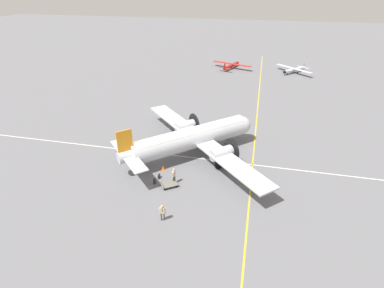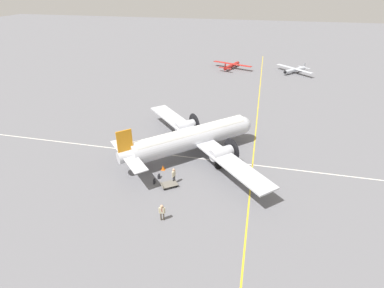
{
  "view_description": "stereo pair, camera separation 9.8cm",
  "coord_description": "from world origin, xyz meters",
  "px_view_note": "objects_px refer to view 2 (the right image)",
  "views": [
    {
      "loc": [
        -32.28,
        -7.31,
        19.88
      ],
      "look_at": [
        0.0,
        0.0,
        1.63
      ],
      "focal_mm": 28.0,
      "sensor_mm": 36.0,
      "label": 1
    },
    {
      "loc": [
        -32.26,
        -7.4,
        19.88
      ],
      "look_at": [
        0.0,
        0.0,
        1.63
      ],
      "focal_mm": 28.0,
      "sensor_mm": 36.0,
      "label": 2
    }
  ],
  "objects_px": {
    "crew_foreground": "(162,211)",
    "baggage_cart": "(169,184)",
    "suitcase_near_door": "(159,176)",
    "traffic_cone": "(163,168)",
    "passenger_boarding": "(174,174)",
    "light_aircraft_distant": "(294,70)",
    "suitcase_upright_spare": "(154,181)",
    "light_aircraft_taxiing": "(232,65)",
    "airliner_main": "(195,137)"
  },
  "relations": [
    {
      "from": "crew_foreground",
      "to": "light_aircraft_taxiing",
      "type": "height_order",
      "value": "light_aircraft_taxiing"
    },
    {
      "from": "crew_foreground",
      "to": "light_aircraft_distant",
      "type": "bearing_deg",
      "value": -119.97
    },
    {
      "from": "suitcase_near_door",
      "to": "suitcase_upright_spare",
      "type": "relative_size",
      "value": 0.85
    },
    {
      "from": "suitcase_near_door",
      "to": "airliner_main",
      "type": "bearing_deg",
      "value": -24.99
    },
    {
      "from": "crew_foreground",
      "to": "light_aircraft_taxiing",
      "type": "xyz_separation_m",
      "value": [
        56.09,
        -0.36,
        -0.28
      ]
    },
    {
      "from": "suitcase_upright_spare",
      "to": "baggage_cart",
      "type": "distance_m",
      "value": 1.74
    },
    {
      "from": "passenger_boarding",
      "to": "light_aircraft_distant",
      "type": "distance_m",
      "value": 51.8
    },
    {
      "from": "passenger_boarding",
      "to": "suitcase_near_door",
      "type": "height_order",
      "value": "passenger_boarding"
    },
    {
      "from": "crew_foreground",
      "to": "suitcase_upright_spare",
      "type": "bearing_deg",
      "value": -77.78
    },
    {
      "from": "crew_foreground",
      "to": "light_aircraft_taxiing",
      "type": "relative_size",
      "value": 0.18
    },
    {
      "from": "passenger_boarding",
      "to": "light_aircraft_distant",
      "type": "xyz_separation_m",
      "value": [
        49.25,
        -16.03,
        -0.32
      ]
    },
    {
      "from": "crew_foreground",
      "to": "traffic_cone",
      "type": "height_order",
      "value": "crew_foreground"
    },
    {
      "from": "crew_foreground",
      "to": "suitcase_upright_spare",
      "type": "xyz_separation_m",
      "value": [
        5.3,
        2.65,
        -0.82
      ]
    },
    {
      "from": "baggage_cart",
      "to": "light_aircraft_taxiing",
      "type": "relative_size",
      "value": 0.21
    },
    {
      "from": "suitcase_upright_spare",
      "to": "suitcase_near_door",
      "type": "bearing_deg",
      "value": -8.2
    },
    {
      "from": "crew_foreground",
      "to": "baggage_cart",
      "type": "distance_m",
      "value": 5.31
    },
    {
      "from": "suitcase_upright_spare",
      "to": "baggage_cart",
      "type": "bearing_deg",
      "value": -94.55
    },
    {
      "from": "airliner_main",
      "to": "traffic_cone",
      "type": "distance_m",
      "value": 5.65
    },
    {
      "from": "suitcase_near_door",
      "to": "suitcase_upright_spare",
      "type": "xyz_separation_m",
      "value": [
        -1.09,
        0.16,
        0.05
      ]
    },
    {
      "from": "suitcase_near_door",
      "to": "suitcase_upright_spare",
      "type": "bearing_deg",
      "value": 171.8
    },
    {
      "from": "airliner_main",
      "to": "suitcase_near_door",
      "type": "distance_m",
      "value": 7.08
    },
    {
      "from": "passenger_boarding",
      "to": "light_aircraft_distant",
      "type": "bearing_deg",
      "value": -0.14
    },
    {
      "from": "passenger_boarding",
      "to": "traffic_cone",
      "type": "height_order",
      "value": "passenger_boarding"
    },
    {
      "from": "airliner_main",
      "to": "crew_foreground",
      "type": "bearing_deg",
      "value": -135.07
    },
    {
      "from": "suitcase_upright_spare",
      "to": "light_aircraft_taxiing",
      "type": "relative_size",
      "value": 0.06
    },
    {
      "from": "suitcase_upright_spare",
      "to": "light_aircraft_distant",
      "type": "distance_m",
      "value": 53.07
    },
    {
      "from": "light_aircraft_taxiing",
      "to": "traffic_cone",
      "type": "height_order",
      "value": "light_aircraft_taxiing"
    },
    {
      "from": "passenger_boarding",
      "to": "light_aircraft_distant",
      "type": "relative_size",
      "value": 0.23
    },
    {
      "from": "crew_foreground",
      "to": "suitcase_near_door",
      "type": "xyz_separation_m",
      "value": [
        6.4,
        2.49,
        -0.87
      ]
    },
    {
      "from": "crew_foreground",
      "to": "suitcase_near_door",
      "type": "bearing_deg",
      "value": -83.03
    },
    {
      "from": "suitcase_near_door",
      "to": "traffic_cone",
      "type": "height_order",
      "value": "traffic_cone"
    },
    {
      "from": "light_aircraft_distant",
      "to": "suitcase_near_door",
      "type": "bearing_deg",
      "value": 22.81
    },
    {
      "from": "passenger_boarding",
      "to": "suitcase_near_door",
      "type": "xyz_separation_m",
      "value": [
        0.46,
        1.93,
        -0.9
      ]
    },
    {
      "from": "crew_foreground",
      "to": "traffic_cone",
      "type": "distance_m",
      "value": 8.58
    },
    {
      "from": "airliner_main",
      "to": "crew_foreground",
      "type": "distance_m",
      "value": 12.56
    },
    {
      "from": "airliner_main",
      "to": "light_aircraft_distant",
      "type": "distance_m",
      "value": 45.33
    },
    {
      "from": "baggage_cart",
      "to": "light_aircraft_distant",
      "type": "height_order",
      "value": "light_aircraft_distant"
    },
    {
      "from": "light_aircraft_distant",
      "to": "traffic_cone",
      "type": "height_order",
      "value": "light_aircraft_distant"
    },
    {
      "from": "suitcase_near_door",
      "to": "traffic_cone",
      "type": "distance_m",
      "value": 1.75
    },
    {
      "from": "baggage_cart",
      "to": "light_aircraft_distant",
      "type": "bearing_deg",
      "value": 36.42
    },
    {
      "from": "baggage_cart",
      "to": "traffic_cone",
      "type": "height_order",
      "value": "traffic_cone"
    },
    {
      "from": "suitcase_upright_spare",
      "to": "traffic_cone",
      "type": "xyz_separation_m",
      "value": [
        2.84,
        -0.1,
        0.01
      ]
    },
    {
      "from": "airliner_main",
      "to": "crew_foreground",
      "type": "xyz_separation_m",
      "value": [
        -12.48,
        0.34,
        -1.38
      ]
    },
    {
      "from": "baggage_cart",
      "to": "light_aircraft_distant",
      "type": "relative_size",
      "value": 0.26
    },
    {
      "from": "light_aircraft_taxiing",
      "to": "airliner_main",
      "type": "bearing_deg",
      "value": -158.93
    },
    {
      "from": "light_aircraft_taxiing",
      "to": "suitcase_near_door",
      "type": "bearing_deg",
      "value": -162.19
    },
    {
      "from": "crew_foreground",
      "to": "suitcase_upright_spare",
      "type": "distance_m",
      "value": 5.99
    },
    {
      "from": "suitcase_upright_spare",
      "to": "airliner_main",
      "type": "bearing_deg",
      "value": -22.64
    },
    {
      "from": "airliner_main",
      "to": "light_aircraft_taxiing",
      "type": "bearing_deg",
      "value": 46.49
    },
    {
      "from": "passenger_boarding",
      "to": "suitcase_upright_spare",
      "type": "relative_size",
      "value": 3.03
    }
  ]
}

